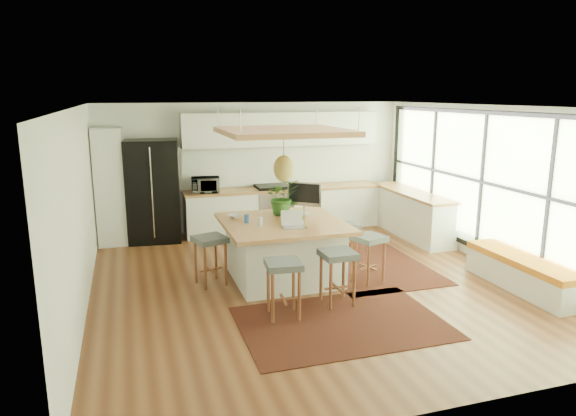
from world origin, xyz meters
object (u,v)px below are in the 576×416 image
object	(u,v)px
stool_right_front	(368,260)
microwave	(205,183)
stool_right_back	(346,240)
monitor	(304,199)
fridge	(154,195)
stool_left_side	(211,262)
stool_near_right	(337,280)
island_plant	(282,201)
island	(283,250)
stool_near_left	(283,291)
laptop	(294,220)

from	to	relation	value
stool_right_front	microwave	distance (m)	3.99
stool_right_front	stool_right_back	distance (m)	1.10
monitor	fridge	bearing A→B (deg)	170.37
stool_left_side	stool_near_right	bearing A→B (deg)	-39.58
microwave	island_plant	distance (m)	2.53
island	monitor	xyz separation A→B (m)	(0.49, 0.40, 0.72)
stool_near_left	stool_right_front	distance (m)	1.86
fridge	island	bearing A→B (deg)	-51.59
stool_right_front	stool_near_right	bearing A→B (deg)	-139.84
monitor	microwave	size ratio (longest dim) A/B	1.06
stool_right_front	microwave	size ratio (longest dim) A/B	1.35
stool_right_front	island_plant	xyz separation A→B (m)	(-1.10, 1.00, 0.81)
fridge	stool_near_left	world-z (taller)	fridge
monitor	stool_left_side	bearing A→B (deg)	-131.53
stool_left_side	laptop	bearing A→B (deg)	-21.84
stool_near_left	monitor	xyz separation A→B (m)	(0.90, 1.80, 0.83)
stool_near_left	laptop	world-z (taller)	laptop
fridge	stool_right_front	bearing A→B (deg)	-42.08
microwave	island	bearing A→B (deg)	-68.65
island	stool_near_right	distance (m)	1.29
monitor	island_plant	size ratio (longest dim) A/B	0.98
stool_right_front	laptop	xyz separation A→B (m)	(-1.17, 0.13, 0.70)
island_plant	stool_right_front	bearing A→B (deg)	-42.25
island	island_plant	world-z (taller)	island_plant
stool_right_back	microwave	world-z (taller)	microwave
island_plant	stool_right_back	bearing A→B (deg)	4.74
stool_right_back	stool_left_side	bearing A→B (deg)	-168.74
fridge	stool_right_front	size ratio (longest dim) A/B	2.71
stool_near_right	stool_left_side	distance (m)	2.02
stool_left_side	microwave	distance (m)	2.88
fridge	island_plant	distance (m)	3.08
laptop	stool_left_side	bearing A→B (deg)	162.31
island_plant	stool_near_left	bearing A→B (deg)	-106.25
stool_right_back	stool_left_side	distance (m)	2.52
stool_right_front	stool_left_side	bearing A→B (deg)	165.58
monitor	microwave	world-z (taller)	monitor
stool_near_left	microwave	world-z (taller)	microwave
stool_left_side	laptop	size ratio (longest dim) A/B	2.07
stool_left_side	island_plant	distance (m)	1.55
stool_right_back	island_plant	world-z (taller)	island_plant
stool_near_left	island_plant	size ratio (longest dim) A/B	1.28
fridge	stool_left_side	world-z (taller)	fridge
stool_right_back	monitor	bearing A→B (deg)	-168.55
fridge	stool_right_front	distance (m)	4.58
island	stool_near_left	world-z (taller)	island
stool_right_front	microwave	xyz separation A→B (m)	(-2.01, 3.36, 0.76)
monitor	stool_right_front	bearing A→B (deg)	-14.15
stool_near_right	stool_right_back	bearing A→B (deg)	62.94
island	stool_right_back	distance (m)	1.45
island	stool_near_left	bearing A→B (deg)	-106.70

